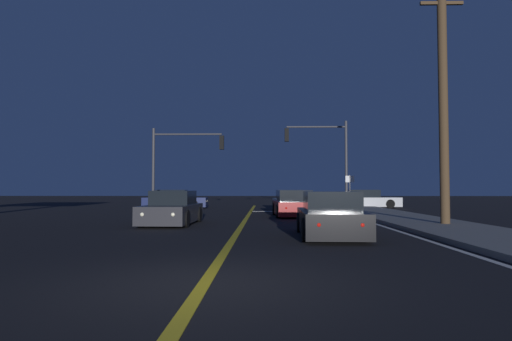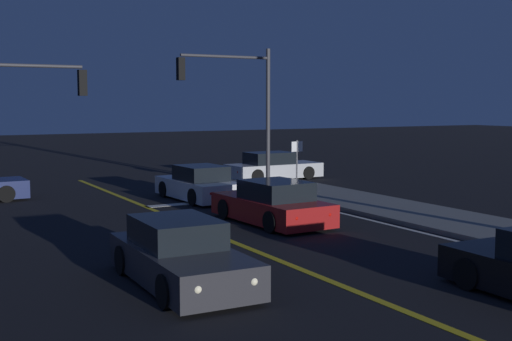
{
  "view_description": "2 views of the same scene",
  "coord_description": "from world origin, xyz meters",
  "px_view_note": "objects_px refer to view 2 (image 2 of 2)",
  "views": [
    {
      "loc": [
        0.91,
        -6.69,
        1.42
      ],
      "look_at": [
        0.3,
        22.29,
        2.61
      ],
      "focal_mm": 31.14,
      "sensor_mm": 36.0,
      "label": 1
    },
    {
      "loc": [
        -7.92,
        -1.44,
        3.71
      ],
      "look_at": [
        -0.11,
        12.69,
        2.07
      ],
      "focal_mm": 46.59,
      "sensor_mm": 36.0,
      "label": 2
    }
  ],
  "objects_px": {
    "car_far_approaching_silver": "(273,167)",
    "car_parked_curb_white": "(199,185)",
    "car_side_waiting_charcoal": "(180,256)",
    "street_sign_corner": "(297,159)",
    "traffic_signal_near_right": "(237,95)",
    "car_distant_tail_red": "(272,205)",
    "traffic_signal_far_left": "(2,105)"
  },
  "relations": [
    {
      "from": "car_parked_curb_white",
      "to": "car_side_waiting_charcoal",
      "type": "relative_size",
      "value": 0.97
    },
    {
      "from": "car_parked_curb_white",
      "to": "car_distant_tail_red",
      "type": "xyz_separation_m",
      "value": [
        -0.04,
        -5.68,
        0.0
      ]
    },
    {
      "from": "car_side_waiting_charcoal",
      "to": "car_far_approaching_silver",
      "type": "relative_size",
      "value": 0.94
    },
    {
      "from": "car_side_waiting_charcoal",
      "to": "car_distant_tail_red",
      "type": "xyz_separation_m",
      "value": [
        5.18,
        5.1,
        0.0
      ]
    },
    {
      "from": "street_sign_corner",
      "to": "car_parked_curb_white",
      "type": "bearing_deg",
      "value": 161.67
    },
    {
      "from": "car_side_waiting_charcoal",
      "to": "street_sign_corner",
      "type": "xyz_separation_m",
      "value": [
        8.9,
        9.56,
        0.95
      ]
    },
    {
      "from": "car_side_waiting_charcoal",
      "to": "street_sign_corner",
      "type": "bearing_deg",
      "value": -131.74
    },
    {
      "from": "car_distant_tail_red",
      "to": "street_sign_corner",
      "type": "xyz_separation_m",
      "value": [
        3.73,
        4.46,
        0.95
      ]
    },
    {
      "from": "car_distant_tail_red",
      "to": "traffic_signal_near_right",
      "type": "bearing_deg",
      "value": 68.14
    },
    {
      "from": "car_side_waiting_charcoal",
      "to": "traffic_signal_near_right",
      "type": "height_order",
      "value": "traffic_signal_near_right"
    },
    {
      "from": "car_far_approaching_silver",
      "to": "traffic_signal_far_left",
      "type": "bearing_deg",
      "value": -72.41
    },
    {
      "from": "traffic_signal_far_left",
      "to": "street_sign_corner",
      "type": "relative_size",
      "value": 2.37
    },
    {
      "from": "car_distant_tail_red",
      "to": "traffic_signal_near_right",
      "type": "relative_size",
      "value": 0.75
    },
    {
      "from": "traffic_signal_near_right",
      "to": "traffic_signal_far_left",
      "type": "bearing_deg",
      "value": 8.36
    },
    {
      "from": "car_parked_curb_white",
      "to": "traffic_signal_near_right",
      "type": "relative_size",
      "value": 0.72
    },
    {
      "from": "traffic_signal_near_right",
      "to": "traffic_signal_far_left",
      "type": "xyz_separation_m",
      "value": [
        -9.52,
        -1.4,
        -0.39
      ]
    },
    {
      "from": "street_sign_corner",
      "to": "traffic_signal_far_left",
      "type": "bearing_deg",
      "value": 172.55
    },
    {
      "from": "car_far_approaching_silver",
      "to": "car_parked_curb_white",
      "type": "bearing_deg",
      "value": -53.68
    },
    {
      "from": "car_distant_tail_red",
      "to": "car_parked_curb_white",
      "type": "bearing_deg",
      "value": 86.96
    },
    {
      "from": "traffic_signal_near_right",
      "to": "car_parked_curb_white",
      "type": "bearing_deg",
      "value": 32.36
    },
    {
      "from": "car_side_waiting_charcoal",
      "to": "car_far_approaching_silver",
      "type": "distance_m",
      "value": 19.01
    },
    {
      "from": "car_distant_tail_red",
      "to": "car_far_approaching_silver",
      "type": "relative_size",
      "value": 0.96
    },
    {
      "from": "car_parked_curb_white",
      "to": "traffic_signal_near_right",
      "type": "bearing_deg",
      "value": 29.66
    },
    {
      "from": "traffic_signal_far_left",
      "to": "street_sign_corner",
      "type": "distance_m",
      "value": 11.01
    },
    {
      "from": "street_sign_corner",
      "to": "car_side_waiting_charcoal",
      "type": "bearing_deg",
      "value": -132.96
    },
    {
      "from": "car_parked_curb_white",
      "to": "traffic_signal_far_left",
      "type": "bearing_deg",
      "value": 175.84
    },
    {
      "from": "car_side_waiting_charcoal",
      "to": "traffic_signal_far_left",
      "type": "height_order",
      "value": "traffic_signal_far_left"
    },
    {
      "from": "car_side_waiting_charcoal",
      "to": "car_distant_tail_red",
      "type": "distance_m",
      "value": 7.27
    },
    {
      "from": "car_parked_curb_white",
      "to": "car_far_approaching_silver",
      "type": "bearing_deg",
      "value": 34.71
    },
    {
      "from": "traffic_signal_near_right",
      "to": "car_distant_tail_red",
      "type": "bearing_deg",
      "value": 70.73
    },
    {
      "from": "car_side_waiting_charcoal",
      "to": "traffic_signal_far_left",
      "type": "bearing_deg",
      "value": -79.41
    },
    {
      "from": "car_distant_tail_red",
      "to": "traffic_signal_near_right",
      "type": "xyz_separation_m",
      "value": [
        2.54,
        7.26,
        3.45
      ]
    }
  ]
}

